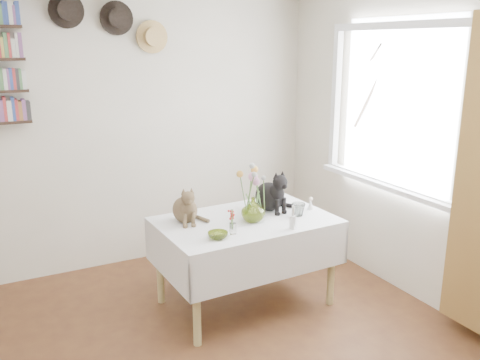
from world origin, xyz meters
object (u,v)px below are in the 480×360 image
dining_table (245,241)px  black_cat (269,189)px  tabby_cat (185,203)px  flower_vase (253,209)px

dining_table → black_cat: 0.46m
tabby_cat → black_cat: black_cat is taller
black_cat → flower_vase: 0.31m
dining_table → flower_vase: flower_vase is taller
dining_table → black_cat: bearing=23.0°
dining_table → tabby_cat: bearing=159.2°
tabby_cat → flower_vase: size_ratio=1.57×
dining_table → flower_vase: size_ratio=7.16×
black_cat → flower_vase: black_cat is taller
black_cat → dining_table: bearing=-167.7°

